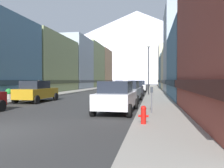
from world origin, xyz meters
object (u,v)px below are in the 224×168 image
potted_plant_0 (43,89)px  potted_plant_1 (9,94)px  parking_meter_near (152,96)px  car_left_1 (36,91)px  car_right_2 (136,88)px  car_driving_0 (132,85)px  fire_hydrant_near (143,114)px  potted_plant_2 (47,89)px  streetlamp_right (149,62)px  car_right_0 (117,97)px  pedestrian_2 (39,89)px  car_driving_1 (119,84)px  car_right_3 (139,86)px  car_right_1 (128,91)px

potted_plant_0 → potted_plant_1: bearing=-90.0°
parking_meter_near → potted_plant_1: 14.49m
car_left_1 → potted_plant_0: (-3.20, 7.49, -0.11)m
car_right_2 → potted_plant_1: (-10.80, -8.96, -0.28)m
car_driving_0 → fire_hydrant_near: bearing=-84.5°
car_right_2 → parking_meter_near: 15.95m
potted_plant_2 → streetlamp_right: size_ratio=0.17×
car_right_0 → potted_plant_2: car_right_0 is taller
car_left_1 → pedestrian_2: bearing=116.0°
car_left_1 → streetlamp_right: (9.15, 9.34, 3.09)m
car_left_1 → car_right_0: 9.14m
car_left_1 → potted_plant_1: (-3.20, 0.90, -0.28)m
potted_plant_1 → potted_plant_0: bearing=90.0°
car_driving_1 → potted_plant_1: 33.00m
car_right_2 → streetlamp_right: bearing=-18.5°
fire_hydrant_near → potted_plant_2: size_ratio=0.70×
parking_meter_near → car_right_2: bearing=97.0°
car_right_0 → car_right_3: 23.38m
car_driving_0 → potted_plant_0: car_driving_0 is taller
fire_hydrant_near → potted_plant_2: bearing=125.2°
streetlamp_right → car_right_2: bearing=161.5°
car_right_0 → potted_plant_0: bearing=130.6°
car_right_1 → car_right_2: 8.44m
car_right_3 → car_right_2: bearing=-90.0°
car_right_1 → fire_hydrant_near: (1.65, -10.38, -0.37)m
car_driving_0 → potted_plant_2: size_ratio=4.39×
car_left_1 → car_right_1: 7.73m
car_driving_1 → pedestrian_2: bearing=-99.3°
car_right_1 → potted_plant_1: 10.81m
car_right_1 → pedestrian_2: bearing=160.2°
parking_meter_near → car_right_3: bearing=94.6°
parking_meter_near → potted_plant_0: (-12.75, 13.46, -0.22)m
car_right_0 → potted_plant_0: (-10.80, 12.58, -0.11)m
car_driving_0 → fire_hydrant_near: car_driving_0 is taller
potted_plant_0 → car_right_3: bearing=45.0°
car_left_1 → parking_meter_near: car_left_1 is taller
car_right_0 → streetlamp_right: (1.55, 14.42, 3.09)m
car_left_1 → fire_hydrant_near: (9.25, -8.96, -0.37)m
car_right_1 → potted_plant_2: 13.01m
car_right_2 → parking_meter_near: bearing=-83.0°
car_right_0 → fire_hydrant_near: bearing=-66.9°
car_driving_1 → car_right_2: bearing=-77.1°
car_right_0 → potted_plant_0: car_right_0 is taller
fire_hydrant_near → potted_plant_2: potted_plant_2 is taller
car_left_1 → pedestrian_2: pedestrian_2 is taller
parking_meter_near → potted_plant_0: size_ratio=1.24×
car_left_1 → car_right_3: same height
car_right_1 → fire_hydrant_near: size_ratio=6.34×
car_driving_0 → pedestrian_2: (-7.85, -25.67, 0.02)m
car_right_0 → potted_plant_0: 16.58m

